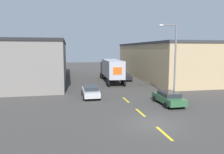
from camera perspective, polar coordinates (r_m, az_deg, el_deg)
ground_plane at (r=17.46m, az=10.68°, el=-11.90°), size 160.00×160.00×0.00m
road_centerline at (r=20.19m, az=7.40°, el=-9.17°), size 0.20×12.61×0.01m
warehouse_left at (r=42.31m, az=-20.79°, el=3.89°), size 12.89×28.43×7.08m
warehouse_right at (r=45.18m, az=13.37°, el=4.26°), size 11.58×28.40×6.93m
semi_truck at (r=38.29m, az=-0.24°, el=2.20°), size 3.17×12.59×3.88m
parked_car_right_far at (r=40.18m, az=3.26°, el=0.16°), size 2.01×4.66×1.35m
parked_car_right_near at (r=23.37m, az=14.54°, el=-5.25°), size 2.01×4.66×1.35m
parked_car_left_far at (r=26.13m, az=-5.62°, el=-3.73°), size 2.01×4.66×1.35m
street_lamp at (r=26.27m, az=15.78°, el=5.30°), size 2.22×0.32×8.59m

